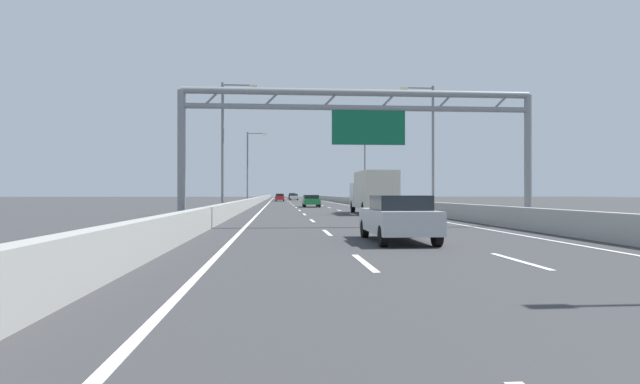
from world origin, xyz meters
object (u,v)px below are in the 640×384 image
at_px(yellow_car, 280,197).
at_px(red_car, 280,197).
at_px(streetlamp_right_mid, 430,141).
at_px(streetlamp_right_far, 363,164).
at_px(black_car, 292,196).
at_px(silver_car, 398,218).
at_px(white_car, 294,197).
at_px(green_car, 311,201).
at_px(streetlamp_left_mid, 226,140).
at_px(box_truck, 373,191).
at_px(sign_gantry, 361,122).
at_px(streetlamp_left_far, 249,164).

relative_size(yellow_car, red_car, 0.92).
distance_m(streetlamp_right_mid, streetlamp_right_far, 30.70).
bearing_deg(black_car, silver_car, -89.86).
relative_size(streetlamp_right_mid, white_car, 2.06).
bearing_deg(streetlamp_right_far, white_car, 98.62).
xyz_separation_m(streetlamp_right_mid, green_car, (-7.48, 21.05, -4.68)).
relative_size(streetlamp_left_mid, white_car, 2.06).
distance_m(streetlamp_right_far, red_car, 34.35).
distance_m(white_car, box_truck, 79.85).
xyz_separation_m(streetlamp_right_mid, red_car, (-10.89, 62.95, -4.64)).
distance_m(streetlamp_left_mid, box_truck, 11.56).
height_order(streetlamp_right_far, red_car, streetlamp_right_far).
relative_size(yellow_car, white_car, 0.93).
xyz_separation_m(sign_gantry, yellow_car, (-3.44, 92.33, -4.08)).
relative_size(streetlamp_right_mid, box_truck, 1.19).
xyz_separation_m(sign_gantry, black_car, (-0.23, 111.10, -4.06)).
bearing_deg(yellow_car, green_car, -86.63).
bearing_deg(streetlamp_left_mid, white_car, 84.83).
height_order(yellow_car, green_car, yellow_car).
bearing_deg(streetlamp_right_mid, streetlamp_right_far, 90.00).
height_order(black_car, box_truck, box_truck).
height_order(yellow_car, white_car, yellow_car).
relative_size(streetlamp_left_far, green_car, 2.06).
height_order(sign_gantry, black_car, sign_gantry).
distance_m(streetlamp_right_far, yellow_car, 48.96).
height_order(streetlamp_left_far, red_car, streetlamp_left_far).
height_order(streetlamp_right_mid, box_truck, streetlamp_right_mid).
distance_m(streetlamp_left_far, red_car, 32.83).
xyz_separation_m(streetlamp_right_mid, white_car, (-7.61, 80.91, -4.66)).
bearing_deg(silver_car, streetlamp_left_mid, 109.45).
relative_size(streetlamp_right_far, red_car, 2.04).
distance_m(silver_car, red_car, 84.47).
bearing_deg(black_car, streetlamp_right_mid, -85.50).
xyz_separation_m(silver_car, green_car, (-0.13, 42.50, -0.06)).
height_order(streetlamp_right_far, silver_car, streetlamp_right_far).
distance_m(streetlamp_left_far, green_car, 13.06).
distance_m(green_car, box_truck, 20.22).
bearing_deg(streetlamp_left_mid, sign_gantry, -61.95).
xyz_separation_m(streetlamp_right_far, white_car, (-7.61, 50.21, -4.66)).
bearing_deg(yellow_car, box_truck, -84.94).
xyz_separation_m(streetlamp_left_mid, red_car, (4.04, 62.95, -4.64)).
height_order(green_car, box_truck, box_truck).
distance_m(streetlamp_left_far, yellow_car, 47.91).
distance_m(streetlamp_right_far, silver_car, 52.87).
distance_m(black_car, silver_car, 118.44).
relative_size(streetlamp_right_mid, green_car, 2.06).
relative_size(streetlamp_right_far, box_truck, 1.19).
height_order(black_car, red_car, black_car).
bearing_deg(green_car, streetlamp_left_far, 127.66).
height_order(streetlamp_left_mid, streetlamp_left_far, same).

